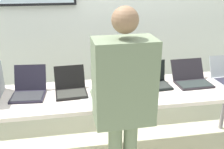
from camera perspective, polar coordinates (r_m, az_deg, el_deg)
name	(u,v)px	position (r m, az deg, el deg)	size (l,w,h in m)	color
back_wall	(98,21)	(3.51, -3.08, 11.67)	(8.00, 0.11, 2.49)	silver
workbench	(115,96)	(2.62, 0.56, -4.73)	(3.06, 0.70, 0.75)	silver
laptop_station_0	(29,89)	(2.64, -17.81, -3.05)	(0.33, 0.38, 0.26)	#221F2C
laptop_station_1	(71,87)	(2.59, -9.07, -2.77)	(0.32, 0.35, 0.23)	black
laptop_station_2	(113,83)	(2.64, 0.20, -1.95)	(0.35, 0.41, 0.25)	black
laptop_station_3	(153,80)	(2.74, 8.95, -1.28)	(0.35, 0.29, 0.24)	black
laptop_station_4	(191,78)	(2.90, 17.04, -0.79)	(0.37, 0.36, 0.22)	#252026
person	(123,96)	(1.93, 2.52, -4.81)	(0.45, 0.59, 1.66)	slate
paper_sheet	(93,101)	(2.41, -4.31, -5.86)	(0.22, 0.30, 0.00)	white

